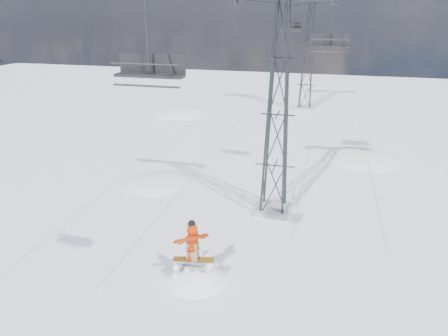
{
  "coord_description": "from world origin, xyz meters",
  "views": [
    {
      "loc": [
        3.1,
        -11.64,
        10.43
      ],
      "look_at": [
        -1.15,
        4.79,
        3.65
      ],
      "focal_mm": 32.0,
      "sensor_mm": 36.0,
      "label": 1
    }
  ],
  "objects": [
    {
      "name": "ground",
      "position": [
        0.0,
        0.0,
        0.0
      ],
      "size": [
        120.0,
        120.0,
        0.0
      ],
      "primitive_type": "plane",
      "color": "white",
      "rests_on": "ground"
    },
    {
      "name": "snow_terrain",
      "position": [
        -4.77,
        21.24,
        -9.59
      ],
      "size": [
        39.0,
        37.0,
        22.0
      ],
      "color": "white",
      "rests_on": "ground"
    },
    {
      "name": "lift_tower_near",
      "position": [
        0.8,
        8.0,
        5.47
      ],
      "size": [
        5.2,
        1.8,
        11.43
      ],
      "color": "#999999",
      "rests_on": "ground"
    },
    {
      "name": "lift_tower_far",
      "position": [
        0.8,
        33.0,
        5.47
      ],
      "size": [
        5.2,
        1.8,
        11.43
      ],
      "color": "#999999",
      "rests_on": "ground"
    },
    {
      "name": "haul_cables",
      "position": [
        0.8,
        19.5,
        10.85
      ],
      "size": [
        4.46,
        51.0,
        0.06
      ],
      "color": "black",
      "rests_on": "ground"
    },
    {
      "name": "snowboarder_jump",
      "position": [
        -1.45,
        1.34,
        -1.64
      ],
      "size": [
        4.4,
        4.4,
        6.84
      ],
      "color": "white",
      "rests_on": "ground"
    },
    {
      "name": "lift_chair_near",
      "position": [
        -1.4,
        -1.9,
        9.02
      ],
      "size": [
        1.84,
        0.53,
        2.28
      ],
      "color": "black",
      "rests_on": "ground"
    },
    {
      "name": "lift_chair_mid",
      "position": [
        3.0,
        12.76,
        8.69
      ],
      "size": [
        2.18,
        0.63,
        2.7
      ],
      "color": "black",
      "rests_on": "ground"
    },
    {
      "name": "lift_chair_far",
      "position": [
        -1.4,
        35.2,
        8.7
      ],
      "size": [
        2.17,
        0.62,
        2.69
      ],
      "color": "black",
      "rests_on": "ground"
    }
  ]
}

